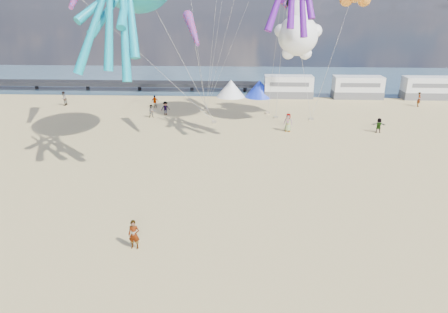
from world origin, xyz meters
TOP-DOWN VIEW (x-y plane):
  - ground at (0.00, 0.00)m, footprint 120.00×120.00m
  - water at (0.00, 55.00)m, footprint 120.00×120.00m
  - pier at (-28.00, 44.00)m, footprint 60.00×3.00m
  - motorhome_0 at (6.00, 40.00)m, footprint 6.60×2.50m
  - motorhome_1 at (15.50, 40.00)m, footprint 6.60×2.50m
  - motorhome_2 at (25.00, 40.00)m, footprint 6.60×2.50m
  - tent_white at (-2.00, 40.00)m, footprint 4.00×4.00m
  - tent_blue at (2.00, 40.00)m, footprint 4.00×4.00m
  - standing_person at (-5.82, 2.13)m, footprint 0.61×0.41m
  - beachgoer_0 at (4.35, 23.66)m, footprint 0.75×0.56m
  - beachgoer_1 at (-10.65, 28.29)m, footprint 0.80×0.58m
  - beachgoer_2 at (-9.29, 29.52)m, footprint 0.95×0.85m
  - beachgoer_3 at (-11.29, 33.09)m, footprint 1.05×0.67m
  - beachgoer_4 at (13.41, 23.65)m, footprint 0.89×0.39m
  - beachgoer_5 at (22.03, 35.27)m, footprint 1.35×1.73m
  - beachgoer_7 at (-23.19, 33.67)m, footprint 0.66×0.93m
  - sandbag_a at (-3.35, 26.32)m, footprint 0.50×0.35m
  - sandbag_b at (3.51, 28.65)m, footprint 0.50×0.35m
  - sandbag_c at (7.41, 28.05)m, footprint 0.50×0.35m
  - sandbag_d at (2.69, 30.64)m, footprint 0.50×0.35m
  - sandbag_e at (-4.75, 31.99)m, footprint 0.50×0.35m
  - kite_panda at (5.01, 25.45)m, footprint 5.42×5.18m
  - windsock_right at (-4.72, 20.20)m, footprint 2.33×4.81m

SIDE VIEW (x-z plane):
  - ground at x=0.00m, z-range 0.00..0.00m
  - water at x=0.00m, z-range 0.02..0.02m
  - sandbag_a at x=-3.35m, z-range 0.00..0.22m
  - sandbag_b at x=3.51m, z-range 0.00..0.22m
  - sandbag_c at x=7.41m, z-range 0.00..0.22m
  - sandbag_d at x=2.69m, z-range 0.00..0.22m
  - sandbag_e at x=-4.75m, z-range 0.00..0.22m
  - beachgoer_1 at x=-10.65m, z-range 0.00..1.51m
  - beachgoer_4 at x=13.41m, z-range 0.00..1.51m
  - beachgoer_3 at x=-11.29m, z-range 0.00..1.53m
  - beachgoer_2 at x=-9.29m, z-range 0.00..1.61m
  - standing_person at x=-5.82m, z-range 0.00..1.63m
  - beachgoer_7 at x=-23.19m, z-range 0.00..1.79m
  - beachgoer_5 at x=22.03m, z-range 0.00..1.83m
  - beachgoer_0 at x=4.35m, z-range 0.00..1.85m
  - pier at x=-28.00m, z-range 0.75..1.25m
  - tent_white at x=-2.00m, z-range 0.00..2.40m
  - tent_blue at x=2.00m, z-range 0.00..2.40m
  - motorhome_0 at x=6.00m, z-range 0.00..3.00m
  - motorhome_1 at x=15.50m, z-range 0.00..3.00m
  - motorhome_2 at x=25.00m, z-range 0.00..3.00m
  - kite_panda at x=5.01m, z-range 5.91..12.67m
  - windsock_right at x=-4.72m, z-range 7.73..12.49m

